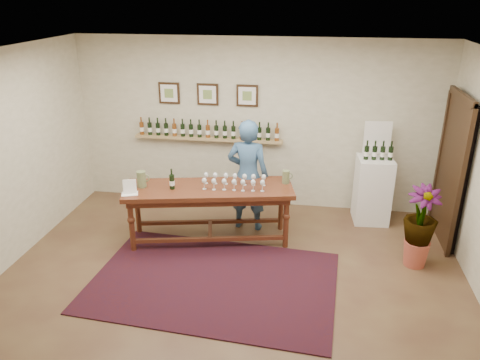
# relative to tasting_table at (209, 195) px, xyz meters

# --- Properties ---
(ground) EXTENTS (6.00, 6.00, 0.00)m
(ground) POSITION_rel_tasting_table_xyz_m (0.49, -1.08, -0.72)
(ground) COLOR #4C2E21
(ground) RESTS_ON ground
(room_shell) EXTENTS (6.00, 6.00, 6.00)m
(room_shell) POSITION_rel_tasting_table_xyz_m (2.61, 0.78, 0.40)
(room_shell) COLOR beige
(room_shell) RESTS_ON ground
(rug) EXTENTS (3.20, 2.24, 0.02)m
(rug) POSITION_rel_tasting_table_xyz_m (0.28, -1.07, -0.71)
(rug) COLOR #4D130D
(rug) RESTS_ON ground
(tasting_table) EXTENTS (2.50, 1.24, 0.85)m
(tasting_table) POSITION_rel_tasting_table_xyz_m (0.00, 0.00, 0.00)
(tasting_table) COLOR #4A2312
(tasting_table) RESTS_ON ground
(table_glasses) EXTENTS (1.30, 0.39, 0.18)m
(table_glasses) POSITION_rel_tasting_table_xyz_m (0.36, 0.05, 0.22)
(table_glasses) COLOR silver
(table_glasses) RESTS_ON tasting_table
(table_bottles) EXTENTS (0.28, 0.18, 0.28)m
(table_bottles) POSITION_rel_tasting_table_xyz_m (-0.50, -0.11, 0.27)
(table_bottles) COLOR black
(table_bottles) RESTS_ON tasting_table
(pitcher_left) EXTENTS (0.18, 0.18, 0.24)m
(pitcher_left) POSITION_rel_tasting_table_xyz_m (-0.94, -0.14, 0.25)
(pitcher_left) COLOR #677247
(pitcher_left) RESTS_ON tasting_table
(pitcher_right) EXTENTS (0.16, 0.16, 0.19)m
(pitcher_right) POSITION_rel_tasting_table_xyz_m (1.07, 0.32, 0.22)
(pitcher_right) COLOR #677247
(pitcher_right) RESTS_ON tasting_table
(menu_card) EXTENTS (0.26, 0.22, 0.20)m
(menu_card) POSITION_rel_tasting_table_xyz_m (-1.02, -0.39, 0.23)
(menu_card) COLOR white
(menu_card) RESTS_ON tasting_table
(display_pedestal) EXTENTS (0.56, 0.56, 1.05)m
(display_pedestal) POSITION_rel_tasting_table_xyz_m (2.40, 1.03, -0.19)
(display_pedestal) COLOR white
(display_pedestal) RESTS_ON ground
(pedestal_bottles) EXTENTS (0.31, 0.10, 0.31)m
(pedestal_bottles) POSITION_rel_tasting_table_xyz_m (2.42, 0.98, 0.49)
(pedestal_bottles) COLOR black
(pedestal_bottles) RESTS_ON display_pedestal
(info_sign) EXTENTS (0.42, 0.05, 0.57)m
(info_sign) POSITION_rel_tasting_table_xyz_m (2.41, 1.18, 0.62)
(info_sign) COLOR white
(info_sign) RESTS_ON display_pedestal
(potted_plant) EXTENTS (0.56, 0.56, 0.98)m
(potted_plant) POSITION_rel_tasting_table_xyz_m (2.88, -0.25, -0.15)
(potted_plant) COLOR #B14E3B
(potted_plant) RESTS_ON ground
(person) EXTENTS (0.67, 0.47, 1.73)m
(person) POSITION_rel_tasting_table_xyz_m (0.49, 0.49, 0.15)
(person) COLOR #335478
(person) RESTS_ON ground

